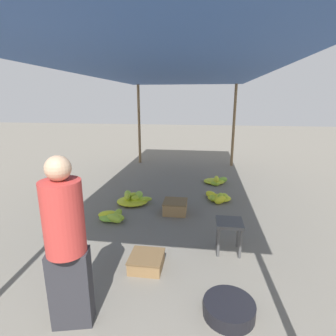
% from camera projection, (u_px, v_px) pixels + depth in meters
% --- Properties ---
extents(canopy_post_back_left, '(0.08, 0.08, 2.39)m').
position_uv_depth(canopy_post_back_left, '(139.00, 125.00, 8.09)').
color(canopy_post_back_left, olive).
rests_on(canopy_post_back_left, ground).
extents(canopy_post_back_right, '(0.08, 0.08, 2.39)m').
position_uv_depth(canopy_post_back_right, '(234.00, 126.00, 7.71)').
color(canopy_post_back_right, olive).
rests_on(canopy_post_back_right, ground).
extents(canopy_tarp, '(3.26, 7.05, 0.04)m').
position_uv_depth(canopy_tarp, '(171.00, 72.00, 4.41)').
color(canopy_tarp, '#33569E').
rests_on(canopy_tarp, canopy_post_front_left).
extents(vendor_foreground, '(0.40, 0.40, 1.55)m').
position_uv_depth(vendor_foreground, '(66.00, 243.00, 2.18)').
color(vendor_foreground, '#2D2D33').
rests_on(vendor_foreground, ground).
extents(stool, '(0.34, 0.34, 0.43)m').
position_uv_depth(stool, '(229.00, 227.00, 3.40)').
color(stool, '#4C4C4C').
rests_on(stool, ground).
extents(basin_black, '(0.48, 0.48, 0.14)m').
position_uv_depth(basin_black, '(229.00, 309.00, 2.44)').
color(basin_black, black).
rests_on(basin_black, ground).
extents(banana_pile_left_0, '(0.51, 0.48, 0.14)m').
position_uv_depth(banana_pile_left_0, '(112.00, 216.00, 4.37)').
color(banana_pile_left_0, '#9FC430').
rests_on(banana_pile_left_0, ground).
extents(banana_pile_left_1, '(0.68, 0.55, 0.23)m').
position_uv_depth(banana_pile_left_1, '(133.00, 199.00, 5.09)').
color(banana_pile_left_1, '#A6C72E').
rests_on(banana_pile_left_1, ground).
extents(banana_pile_right_0, '(0.54, 0.60, 0.16)m').
position_uv_depth(banana_pile_right_0, '(218.00, 197.00, 5.23)').
color(banana_pile_right_0, '#A7C72E').
rests_on(banana_pile_right_0, ground).
extents(banana_pile_right_1, '(0.60, 0.51, 0.20)m').
position_uv_depth(banana_pile_right_1, '(216.00, 181.00, 6.28)').
color(banana_pile_right_1, '#7DB636').
rests_on(banana_pile_right_1, ground).
extents(crate_near, '(0.41, 0.41, 0.22)m').
position_uv_depth(crate_near, '(175.00, 207.00, 4.64)').
color(crate_near, '#9E7A4C').
rests_on(crate_near, ground).
extents(crate_mid, '(0.40, 0.40, 0.17)m').
position_uv_depth(crate_mid, '(147.00, 261.00, 3.13)').
color(crate_mid, olive).
rests_on(crate_mid, ground).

